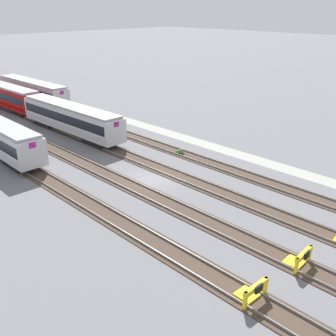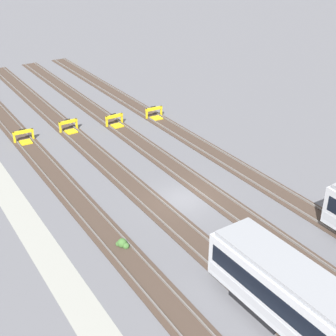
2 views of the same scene
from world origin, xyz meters
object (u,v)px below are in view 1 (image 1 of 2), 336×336
subway_car_front_row_leftmost (4,95)px  weed_clump (180,152)px  bumper_stop_far_inner_track (252,292)px  subway_car_front_row_centre (33,91)px  bumper_stop_middle_track (299,259)px  subway_car_front_row_right_inner (71,118)px

subway_car_front_row_leftmost → weed_clump: 34.04m
bumper_stop_far_inner_track → subway_car_front_row_centre: bearing=-15.0°
weed_clump → bumper_stop_middle_track: bearing=154.4°
subway_car_front_row_right_inner → bumper_stop_middle_track: 33.83m
bumper_stop_far_inner_track → weed_clump: bearing=-36.5°
subway_car_front_row_leftmost → subway_car_front_row_centre: (-0.11, -4.63, 0.00)m
subway_car_front_row_centre → subway_car_front_row_right_inner: bearing=166.4°
bumper_stop_far_inner_track → bumper_stop_middle_track: bearing=-94.2°
bumper_stop_middle_track → bumper_stop_far_inner_track: same height
subway_car_front_row_leftmost → bumper_stop_middle_track: size_ratio=9.00×
subway_car_front_row_centre → weed_clump: size_ratio=19.62×
subway_car_front_row_leftmost → bumper_stop_far_inner_track: subway_car_front_row_leftmost is taller
subway_car_front_row_centre → weed_clump: subway_car_front_row_centre is taller
subway_car_front_row_right_inner → bumper_stop_middle_track: (-33.46, 4.71, -1.53)m
bumper_stop_far_inner_track → weed_clump: 23.02m
subway_car_front_row_right_inner → weed_clump: (-14.62, -4.33, -1.80)m
subway_car_front_row_right_inner → bumper_stop_far_inner_track: size_ratio=8.99×
subway_car_front_row_right_inner → bumper_stop_far_inner_track: subway_car_front_row_right_inner is taller
subway_car_front_row_right_inner → weed_clump: subway_car_front_row_right_inner is taller
subway_car_front_row_right_inner → bumper_stop_middle_track: bearing=172.0°
subway_car_front_row_centre → bumper_stop_far_inner_track: 53.96m
subway_car_front_row_leftmost → subway_car_front_row_right_inner: bearing=-179.8°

